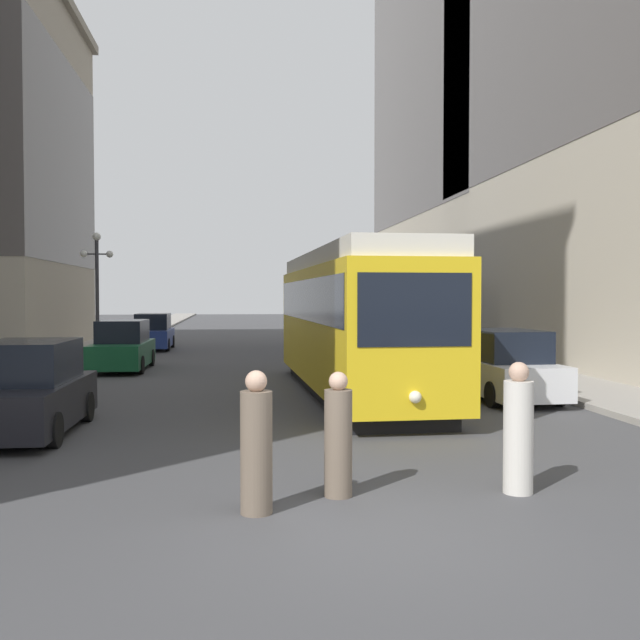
# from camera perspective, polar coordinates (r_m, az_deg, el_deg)

# --- Properties ---
(ground_plane) EXTENTS (200.00, 200.00, 0.00)m
(ground_plane) POSITION_cam_1_polar(r_m,az_deg,el_deg) (8.44, 4.07, -16.75)
(ground_plane) COLOR #424244
(sidewalk_left) EXTENTS (2.95, 120.00, 0.15)m
(sidewalk_left) POSITION_cam_1_polar(r_m,az_deg,el_deg) (48.39, -14.96, -1.27)
(sidewalk_left) COLOR gray
(sidewalk_left) RESTS_ON ground
(sidewalk_right) EXTENTS (2.95, 120.00, 0.15)m
(sidewalk_right) POSITION_cam_1_polar(r_m,az_deg,el_deg) (48.92, 4.65, -1.18)
(sidewalk_right) COLOR gray
(sidewalk_right) RESTS_ON ground
(streetcar) EXTENTS (2.91, 12.65, 3.89)m
(streetcar) POSITION_cam_1_polar(r_m,az_deg,el_deg) (19.74, 2.58, 0.16)
(streetcar) COLOR black
(streetcar) RESTS_ON ground
(transit_bus) EXTENTS (2.69, 11.06, 3.45)m
(transit_bus) POSITION_cam_1_polar(r_m,az_deg,el_deg) (35.34, 4.83, 0.67)
(transit_bus) COLOR black
(transit_bus) RESTS_ON ground
(parked_car_left_near) EXTENTS (1.91, 4.42, 1.82)m
(parked_car_left_near) POSITION_cam_1_polar(r_m,az_deg,el_deg) (37.36, -13.05, -1.00)
(parked_car_left_near) COLOR black
(parked_car_left_near) RESTS_ON ground
(parked_car_left_mid) EXTENTS (1.94, 4.78, 1.82)m
(parked_car_left_mid) POSITION_cam_1_polar(r_m,az_deg,el_deg) (27.30, -15.31, -2.06)
(parked_car_left_mid) COLOR black
(parked_car_left_mid) RESTS_ON ground
(parked_car_right_far) EXTENTS (1.99, 4.50, 1.82)m
(parked_car_right_far) POSITION_cam_1_polar(r_m,az_deg,el_deg) (19.50, 14.30, -3.62)
(parked_car_right_far) COLOR black
(parked_car_right_far) RESTS_ON ground
(parked_car_left_far) EXTENTS (1.95, 4.38, 1.82)m
(parked_car_left_far) POSITION_cam_1_polar(r_m,az_deg,el_deg) (15.26, -22.09, -5.22)
(parked_car_left_far) COLOR black
(parked_car_left_far) RESTS_ON ground
(pedestrian_crossing_near) EXTENTS (0.40, 0.40, 1.78)m
(pedestrian_crossing_near) POSITION_cam_1_polar(r_m,az_deg,el_deg) (9.11, -5.05, -9.95)
(pedestrian_crossing_near) COLOR #6B5B4C
(pedestrian_crossing_near) RESTS_ON ground
(pedestrian_crossing_far) EXTENTS (0.40, 0.40, 1.80)m
(pedestrian_crossing_far) POSITION_cam_1_polar(r_m,az_deg,el_deg) (10.34, 15.38, -8.53)
(pedestrian_crossing_far) COLOR beige
(pedestrian_crossing_far) RESTS_ON ground
(pedestrian_on_sidewalk) EXTENTS (0.38, 0.38, 1.68)m
(pedestrian_on_sidewalk) POSITION_cam_1_polar(r_m,az_deg,el_deg) (9.83, 1.45, -9.33)
(pedestrian_on_sidewalk) COLOR #6B5B4C
(pedestrian_on_sidewalk) RESTS_ON ground
(lamp_post_left_far) EXTENTS (1.41, 0.36, 5.33)m
(lamp_post_left_far) POSITION_cam_1_polar(r_m,az_deg,el_deg) (33.12, -17.19, 3.48)
(lamp_post_left_far) COLOR #333338
(lamp_post_left_far) RESTS_ON sidewalk_left
(building_right_corner) EXTENTS (15.48, 23.75, 31.20)m
(building_right_corner) POSITION_cam_1_polar(r_m,az_deg,el_deg) (50.74, 15.72, 17.13)
(building_right_corner) COLOR #B2A893
(building_right_corner) RESTS_ON ground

